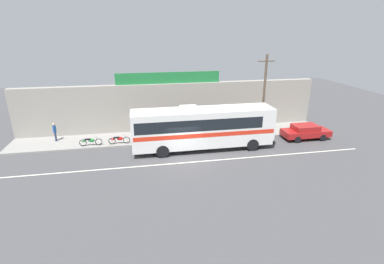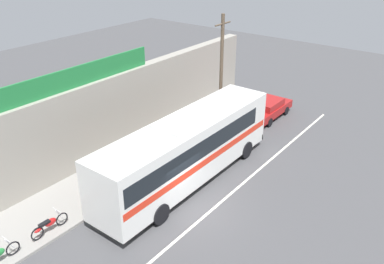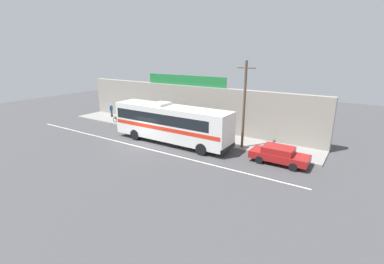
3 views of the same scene
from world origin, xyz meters
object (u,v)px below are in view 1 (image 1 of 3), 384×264
Objects in this scene: intercity_bus at (202,126)px; utility_pole at (264,95)px; pedestrian_near_shop at (55,131)px; motorcycle_black at (90,141)px; parked_car at (306,131)px; motorcycle_blue at (119,139)px.

utility_pole is at bearing 18.90° from intercity_bus.
utility_pole is 4.43× the size of pedestrian_near_shop.
intercity_bus is at bearing -17.28° from pedestrian_near_shop.
pedestrian_near_shop is at bearing 174.63° from utility_pole.
intercity_bus is 7.02× the size of pedestrian_near_shop.
pedestrian_near_shop is (-3.30, 1.84, 0.57)m from motorcycle_black.
utility_pole is 16.33m from motorcycle_black.
motorcycle_black is (-15.94, -0.03, -3.50)m from utility_pole.
motorcycle_black is 1.14× the size of pedestrian_near_shop.
pedestrian_near_shop is (-23.00, 3.45, 0.40)m from parked_car.
pedestrian_near_shop is at bearing 162.72° from intercity_bus.
utility_pole reaches higher than motorcycle_black.
parked_car is 19.77m from motorcycle_black.
pedestrian_near_shop is (-5.74, 1.85, 0.57)m from motorcycle_blue.
intercity_bus is at bearing -16.83° from motorcycle_blue.
utility_pole is at bearing -5.37° from pedestrian_near_shop.
motorcycle_black is at bearing -179.90° from utility_pole.
parked_car is (10.15, 0.55, -1.33)m from intercity_bus.
utility_pole is (-3.76, 1.64, 3.33)m from parked_car.
intercity_bus is 2.72× the size of parked_car.
utility_pole is 13.95m from motorcycle_blue.
pedestrian_near_shop is (-19.24, 1.81, -2.93)m from utility_pole.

